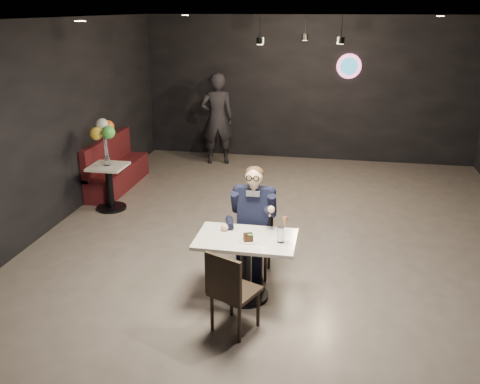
% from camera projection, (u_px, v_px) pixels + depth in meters
% --- Properties ---
extents(floor, '(9.00, 9.00, 0.00)m').
position_uv_depth(floor, '(284.00, 247.00, 7.07)').
color(floor, slate).
rests_on(floor, ground).
extents(wall_sign, '(0.50, 0.06, 0.50)m').
position_uv_depth(wall_sign, '(349.00, 66.00, 10.37)').
color(wall_sign, pink).
rests_on(wall_sign, floor).
extents(pendant_lights, '(1.40, 1.20, 0.36)m').
position_uv_depth(pendant_lights, '(303.00, 25.00, 7.93)').
color(pendant_lights, black).
rests_on(pendant_lights, floor).
extents(main_table, '(1.10, 0.70, 0.75)m').
position_uv_depth(main_table, '(246.00, 268.00, 5.72)').
color(main_table, white).
rests_on(main_table, floor).
extents(chair_far, '(0.42, 0.46, 0.92)m').
position_uv_depth(chair_far, '(254.00, 240.00, 6.20)').
color(chair_far, black).
rests_on(chair_far, floor).
extents(chair_near, '(0.57, 0.59, 0.92)m').
position_uv_depth(chair_near, '(235.00, 289.00, 5.12)').
color(chair_near, black).
rests_on(chair_near, floor).
extents(seated_man, '(0.60, 0.80, 1.44)m').
position_uv_depth(seated_man, '(254.00, 221.00, 6.11)').
color(seated_man, black).
rests_on(seated_man, floor).
extents(dessert_plate, '(0.22, 0.22, 0.01)m').
position_uv_depth(dessert_plate, '(248.00, 240.00, 5.52)').
color(dessert_plate, white).
rests_on(dessert_plate, main_table).
extents(cake_slice, '(0.12, 0.11, 0.07)m').
position_uv_depth(cake_slice, '(248.00, 237.00, 5.48)').
color(cake_slice, black).
rests_on(cake_slice, dessert_plate).
extents(mint_leaf, '(0.07, 0.04, 0.01)m').
position_uv_depth(mint_leaf, '(250.00, 235.00, 5.44)').
color(mint_leaf, '#2F8C2D').
rests_on(mint_leaf, cake_slice).
extents(sundae_glass, '(0.08, 0.08, 0.17)m').
position_uv_depth(sundae_glass, '(281.00, 235.00, 5.46)').
color(sundae_glass, silver).
rests_on(sundae_glass, main_table).
extents(wafer_cone, '(0.08, 0.08, 0.13)m').
position_uv_depth(wafer_cone, '(285.00, 223.00, 5.37)').
color(wafer_cone, tan).
rests_on(wafer_cone, sundae_glass).
extents(booth_bench, '(0.47, 1.86, 0.93)m').
position_uv_depth(booth_bench, '(117.00, 163.00, 9.21)').
color(booth_bench, '#400D16').
rests_on(booth_bench, floor).
extents(side_table, '(0.56, 0.56, 0.69)m').
position_uv_depth(side_table, '(110.00, 189.00, 8.28)').
color(side_table, white).
rests_on(side_table, floor).
extents(balloon_vase, '(0.10, 0.10, 0.15)m').
position_uv_depth(balloon_vase, '(107.00, 161.00, 8.11)').
color(balloon_vase, silver).
rests_on(balloon_vase, side_table).
extents(balloon_bunch, '(0.37, 0.37, 0.62)m').
position_uv_depth(balloon_bunch, '(105.00, 137.00, 7.98)').
color(balloon_bunch, yellow).
rests_on(balloon_bunch, balloon_vase).
extents(passerby, '(0.79, 0.62, 1.90)m').
position_uv_depth(passerby, '(217.00, 119.00, 10.55)').
color(passerby, black).
rests_on(passerby, floor).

